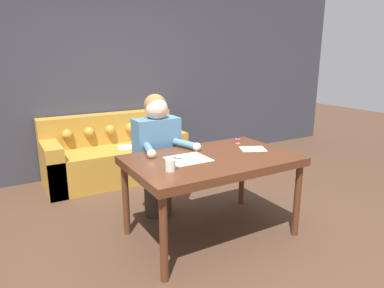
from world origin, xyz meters
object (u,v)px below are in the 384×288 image
object	(u,v)px
couch	(114,156)
scissors	(179,159)
dining_table	(212,165)
thread_spool	(238,141)
person	(157,154)
mug	(171,165)

from	to	relation	value
couch	scissors	bearing A→B (deg)	-89.47
dining_table	thread_spool	distance (m)	0.56
thread_spool	scissors	bearing A→B (deg)	-166.87
dining_table	person	xyz separation A→B (m)	(-0.24, 0.62, -0.03)
person	thread_spool	size ratio (longest dim) A/B	27.56
person	scissors	distance (m)	0.54
couch	mug	world-z (taller)	couch
person	scissors	world-z (taller)	person
mug	thread_spool	distance (m)	1.05
couch	scissors	distance (m)	1.85
couch	mug	distance (m)	2.10
scissors	thread_spool	distance (m)	0.78
dining_table	scissors	distance (m)	0.30
person	thread_spool	distance (m)	0.82
person	thread_spool	bearing A→B (deg)	-25.81
person	scissors	bearing A→B (deg)	-93.96
person	mug	distance (m)	0.82
dining_table	scissors	xyz separation A→B (m)	(-0.28, 0.09, 0.07)
dining_table	person	size ratio (longest dim) A/B	1.16
scissors	mug	size ratio (longest dim) A/B	1.91
scissors	mug	bearing A→B (deg)	-129.97
dining_table	thread_spool	size ratio (longest dim) A/B	32.05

